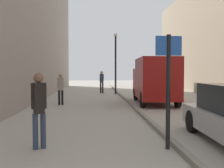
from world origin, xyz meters
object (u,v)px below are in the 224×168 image
(pedestrian_main_foreground, at_px, (61,87))
(street_sign_post, at_px, (168,81))
(delivery_van, at_px, (155,80))
(pedestrian_far_crossing, at_px, (39,105))
(lamp_post, at_px, (116,59))
(pedestrian_mid_block, at_px, (102,80))

(pedestrian_main_foreground, distance_m, street_sign_post, 8.95)
(delivery_van, relative_size, street_sign_post, 1.91)
(pedestrian_main_foreground, distance_m, delivery_van, 5.13)
(pedestrian_main_foreground, relative_size, pedestrian_far_crossing, 0.95)
(lamp_post, bearing_deg, delivery_van, -74.70)
(pedestrian_far_crossing, xyz_separation_m, delivery_van, (4.55, 8.23, 0.32))
(delivery_van, height_order, street_sign_post, street_sign_post)
(pedestrian_mid_block, height_order, pedestrian_far_crossing, pedestrian_mid_block)
(street_sign_post, bearing_deg, pedestrian_far_crossing, -5.67)
(pedestrian_mid_block, bearing_deg, street_sign_post, -105.77)
(delivery_van, relative_size, lamp_post, 1.04)
(pedestrian_main_foreground, relative_size, lamp_post, 0.35)
(pedestrian_mid_block, distance_m, pedestrian_far_crossing, 15.66)
(pedestrian_far_crossing, relative_size, street_sign_post, 0.67)
(pedestrian_mid_block, height_order, lamp_post, lamp_post)
(delivery_van, distance_m, lamp_post, 6.53)
(pedestrian_far_crossing, distance_m, lamp_post, 14.76)
(pedestrian_far_crossing, distance_m, delivery_van, 9.41)
(pedestrian_far_crossing, bearing_deg, pedestrian_main_foreground, 71.65)
(pedestrian_mid_block, bearing_deg, delivery_van, -89.31)
(street_sign_post, distance_m, lamp_post, 14.62)
(pedestrian_main_foreground, bearing_deg, pedestrian_far_crossing, -90.65)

